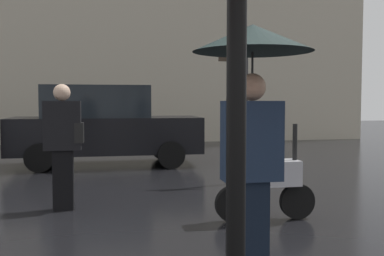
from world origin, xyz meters
TOP-DOWN VIEW (x-y plane):
  - pedestrian_with_umbrella at (0.68, 1.09)m, footprint 1.02×1.02m
  - pedestrian_with_bag at (-1.14, 3.87)m, footprint 0.54×0.24m
  - parked_scooter at (1.40, 2.82)m, footprint 1.32×0.32m
  - parked_car_right at (-0.64, 8.26)m, footprint 4.41×1.85m
  - street_signpost at (1.99, 5.44)m, footprint 1.08×0.08m

SIDE VIEW (x-z plane):
  - parked_scooter at x=1.40m, z-range -0.07..1.17m
  - parked_car_right at x=-0.64m, z-range 0.01..1.90m
  - pedestrian_with_bag at x=-1.14m, z-range 0.12..1.88m
  - pedestrian_with_umbrella at x=0.68m, z-range 0.59..2.76m
  - street_signpost at x=1.99m, z-range 0.31..3.21m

